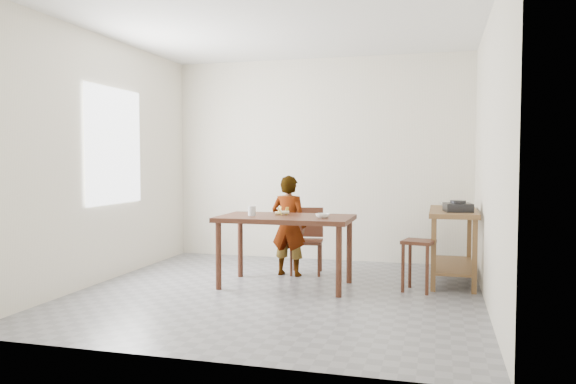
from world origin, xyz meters
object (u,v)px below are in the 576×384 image
(prep_counter, at_px, (453,246))
(stool, at_px, (418,266))
(dining_chair, at_px, (306,241))
(child, at_px, (289,226))
(dining_table, at_px, (286,251))

(prep_counter, height_order, stool, prep_counter)
(prep_counter, xyz_separation_m, dining_chair, (-1.66, 0.00, -0.01))
(prep_counter, height_order, child, child)
(dining_table, distance_m, child, 0.60)
(stool, bearing_deg, dining_chair, 156.26)
(prep_counter, relative_size, dining_chair, 1.55)
(prep_counter, xyz_separation_m, stool, (-0.35, -0.58, -0.14))
(child, distance_m, dining_chair, 0.30)
(dining_table, xyz_separation_m, dining_chair, (0.06, 0.70, 0.01))
(dining_table, xyz_separation_m, child, (-0.11, 0.55, 0.21))
(child, bearing_deg, stool, 170.64)
(prep_counter, distance_m, child, 1.85)
(prep_counter, height_order, dining_chair, prep_counter)
(child, bearing_deg, prep_counter, -168.66)
(dining_chair, relative_size, stool, 1.46)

